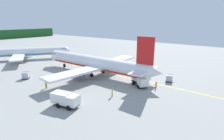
{
  "coord_description": "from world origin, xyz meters",
  "views": [
    {
      "loc": [
        -2.3,
        -13.73,
        15.5
      ],
      "look_at": [
        33.63,
        14.71,
        2.79
      ],
      "focal_mm": 28.86,
      "sensor_mm": 36.0,
      "label": 1
    }
  ],
  "objects_px": {
    "cargo_container_mid": "(169,78)",
    "service_truck_baggage": "(65,99)",
    "airliner_mid_apron": "(25,52)",
    "cargo_container_near": "(25,76)",
    "crew_marshaller": "(46,84)",
    "crew_loader_left": "(156,84)",
    "crew_loader_right": "(112,92)",
    "airliner_foreground": "(95,63)",
    "service_truck_fuel": "(139,80)"
  },
  "relations": [
    {
      "from": "cargo_container_mid",
      "to": "service_truck_baggage",
      "type": "bearing_deg",
      "value": 158.85
    },
    {
      "from": "airliner_mid_apron",
      "to": "service_truck_baggage",
      "type": "xyz_separation_m",
      "value": [
        -16.13,
        -46.94,
        -1.5
      ]
    },
    {
      "from": "cargo_container_near",
      "to": "crew_marshaller",
      "type": "bearing_deg",
      "value": -93.05
    },
    {
      "from": "cargo_container_mid",
      "to": "crew_marshaller",
      "type": "height_order",
      "value": "cargo_container_mid"
    },
    {
      "from": "airliner_mid_apron",
      "to": "crew_loader_left",
      "type": "relative_size",
      "value": 19.39
    },
    {
      "from": "cargo_container_mid",
      "to": "crew_loader_right",
      "type": "xyz_separation_m",
      "value": [
        -16.67,
        5.79,
        0.13
      ]
    },
    {
      "from": "airliner_foreground",
      "to": "cargo_container_near",
      "type": "distance_m",
      "value": 19.34
    },
    {
      "from": "airliner_foreground",
      "to": "service_truck_fuel",
      "type": "height_order",
      "value": "airliner_foreground"
    },
    {
      "from": "service_truck_fuel",
      "to": "airliner_foreground",
      "type": "bearing_deg",
      "value": 88.56
    },
    {
      "from": "cargo_container_near",
      "to": "crew_marshaller",
      "type": "height_order",
      "value": "cargo_container_near"
    },
    {
      "from": "service_truck_baggage",
      "to": "cargo_container_near",
      "type": "height_order",
      "value": "service_truck_baggage"
    },
    {
      "from": "crew_loader_right",
      "to": "service_truck_baggage",
      "type": "bearing_deg",
      "value": 155.2
    },
    {
      "from": "airliner_foreground",
      "to": "crew_loader_right",
      "type": "distance_m",
      "value": 17.03
    },
    {
      "from": "service_truck_baggage",
      "to": "crew_marshaller",
      "type": "distance_m",
      "value": 11.43
    },
    {
      "from": "cargo_container_near",
      "to": "service_truck_baggage",
      "type": "bearing_deg",
      "value": -99.03
    },
    {
      "from": "airliner_foreground",
      "to": "airliner_mid_apron",
      "type": "relative_size",
      "value": 1.33
    },
    {
      "from": "airliner_foreground",
      "to": "crew_marshaller",
      "type": "height_order",
      "value": "airliner_foreground"
    },
    {
      "from": "service_truck_baggage",
      "to": "airliner_mid_apron",
      "type": "bearing_deg",
      "value": 71.03
    },
    {
      "from": "crew_loader_left",
      "to": "cargo_container_near",
      "type": "bearing_deg",
      "value": 116.61
    },
    {
      "from": "airliner_foreground",
      "to": "service_truck_baggage",
      "type": "distance_m",
      "value": 20.93
    },
    {
      "from": "cargo_container_mid",
      "to": "crew_marshaller",
      "type": "distance_m",
      "value": 30.79
    },
    {
      "from": "service_truck_baggage",
      "to": "crew_loader_left",
      "type": "relative_size",
      "value": 3.51
    },
    {
      "from": "service_truck_fuel",
      "to": "crew_loader_left",
      "type": "xyz_separation_m",
      "value": [
        1.06,
        -3.9,
        -0.44
      ]
    },
    {
      "from": "cargo_container_mid",
      "to": "crew_marshaller",
      "type": "relative_size",
      "value": 1.33
    },
    {
      "from": "service_truck_baggage",
      "to": "cargo_container_mid",
      "type": "distance_m",
      "value": 27.35
    },
    {
      "from": "airliner_foreground",
      "to": "cargo_container_near",
      "type": "height_order",
      "value": "airliner_foreground"
    },
    {
      "from": "cargo_container_mid",
      "to": "crew_loader_left",
      "type": "xyz_separation_m",
      "value": [
        -6.44,
        0.66,
        0.03
      ]
    },
    {
      "from": "service_truck_baggage",
      "to": "cargo_container_near",
      "type": "xyz_separation_m",
      "value": [
        3.48,
        21.9,
        -0.54
      ]
    },
    {
      "from": "cargo_container_mid",
      "to": "cargo_container_near",
      "type": "bearing_deg",
      "value": 124.73
    },
    {
      "from": "service_truck_fuel",
      "to": "crew_loader_left",
      "type": "bearing_deg",
      "value": -74.84
    },
    {
      "from": "crew_marshaller",
      "to": "crew_loader_right",
      "type": "relative_size",
      "value": 0.96
    },
    {
      "from": "airliner_mid_apron",
      "to": "crew_marshaller",
      "type": "distance_m",
      "value": 38.31
    },
    {
      "from": "service_truck_fuel",
      "to": "airliner_mid_apron",
      "type": "bearing_deg",
      "value": 92.05
    },
    {
      "from": "service_truck_fuel",
      "to": "crew_loader_right",
      "type": "bearing_deg",
      "value": 172.39
    },
    {
      "from": "airliner_foreground",
      "to": "airliner_mid_apron",
      "type": "height_order",
      "value": "airliner_foreground"
    },
    {
      "from": "service_truck_fuel",
      "to": "cargo_container_mid",
      "type": "bearing_deg",
      "value": -31.31
    },
    {
      "from": "service_truck_fuel",
      "to": "crew_loader_left",
      "type": "height_order",
      "value": "service_truck_fuel"
    },
    {
      "from": "cargo_container_near",
      "to": "crew_loader_right",
      "type": "relative_size",
      "value": 1.42
    },
    {
      "from": "airliner_mid_apron",
      "to": "cargo_container_near",
      "type": "xyz_separation_m",
      "value": [
        -12.65,
        -25.04,
        -2.04
      ]
    },
    {
      "from": "cargo_container_near",
      "to": "cargo_container_mid",
      "type": "xyz_separation_m",
      "value": [
        22.02,
        -31.77,
        -0.0
      ]
    },
    {
      "from": "airliner_foreground",
      "to": "cargo_container_near",
      "type": "xyz_separation_m",
      "value": [
        -14.91,
        12.08,
        -2.47
      ]
    },
    {
      "from": "airliner_mid_apron",
      "to": "service_truck_baggage",
      "type": "bearing_deg",
      "value": -108.97
    },
    {
      "from": "cargo_container_mid",
      "to": "airliner_mid_apron",
      "type": "bearing_deg",
      "value": 99.36
    },
    {
      "from": "service_truck_baggage",
      "to": "cargo_container_near",
      "type": "distance_m",
      "value": 22.18
    },
    {
      "from": "airliner_mid_apron",
      "to": "service_truck_fuel",
      "type": "relative_size",
      "value": 5.39
    },
    {
      "from": "airliner_foreground",
      "to": "crew_loader_right",
      "type": "bearing_deg",
      "value": -124.51
    },
    {
      "from": "airliner_mid_apron",
      "to": "crew_loader_left",
      "type": "xyz_separation_m",
      "value": [
        2.93,
        -56.15,
        -2.02
      ]
    },
    {
      "from": "cargo_container_mid",
      "to": "crew_loader_left",
      "type": "relative_size",
      "value": 1.38
    },
    {
      "from": "airliner_foreground",
      "to": "airliner_mid_apron",
      "type": "bearing_deg",
      "value": 93.47
    },
    {
      "from": "crew_loader_left",
      "to": "service_truck_baggage",
      "type": "bearing_deg",
      "value": 154.22
    }
  ]
}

